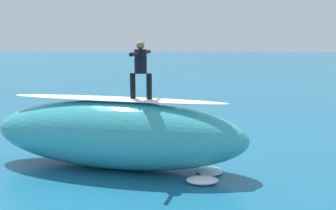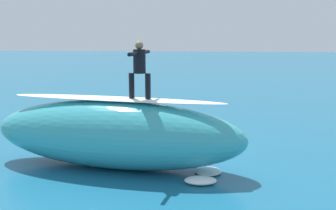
{
  "view_description": "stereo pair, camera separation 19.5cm",
  "coord_description": "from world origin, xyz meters",
  "px_view_note": "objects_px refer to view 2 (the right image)",
  "views": [
    {
      "loc": [
        -1.67,
        13.33,
        3.88
      ],
      "look_at": [
        -0.64,
        -0.06,
        1.42
      ],
      "focal_mm": 44.44,
      "sensor_mm": 36.0,
      "label": 1
    },
    {
      "loc": [
        -1.86,
        13.31,
        3.88
      ],
      "look_at": [
        -0.64,
        -0.06,
        1.42
      ],
      "focal_mm": 44.44,
      "sensor_mm": 36.0,
      "label": 2
    }
  ],
  "objects_px": {
    "surfboard_paddling": "(188,130)",
    "surfer_riding": "(139,66)",
    "surfboard_riding": "(140,100)",
    "surfer_paddling": "(190,125)"
  },
  "relations": [
    {
      "from": "surfboard_paddling",
      "to": "surfer_riding",
      "type": "bearing_deg",
      "value": 16.52
    },
    {
      "from": "surfboard_paddling",
      "to": "surfboard_riding",
      "type": "bearing_deg",
      "value": 16.52
    },
    {
      "from": "surfboard_riding",
      "to": "surfer_paddling",
      "type": "height_order",
      "value": "surfboard_riding"
    },
    {
      "from": "surfboard_riding",
      "to": "surfer_riding",
      "type": "height_order",
      "value": "surfer_riding"
    },
    {
      "from": "surfer_paddling",
      "to": "surfer_riding",
      "type": "bearing_deg",
      "value": 16.09
    },
    {
      "from": "surfboard_riding",
      "to": "surfboard_paddling",
      "type": "relative_size",
      "value": 0.93
    },
    {
      "from": "surfer_riding",
      "to": "surfer_paddling",
      "type": "xyz_separation_m",
      "value": [
        -1.18,
        -4.73,
        -2.71
      ]
    },
    {
      "from": "surfer_paddling",
      "to": "surfboard_paddling",
      "type": "bearing_deg",
      "value": 0.0
    },
    {
      "from": "surfboard_riding",
      "to": "surfer_paddling",
      "type": "relative_size",
      "value": 1.47
    },
    {
      "from": "surfboard_riding",
      "to": "surfer_riding",
      "type": "bearing_deg",
      "value": -92.83
    }
  ]
}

